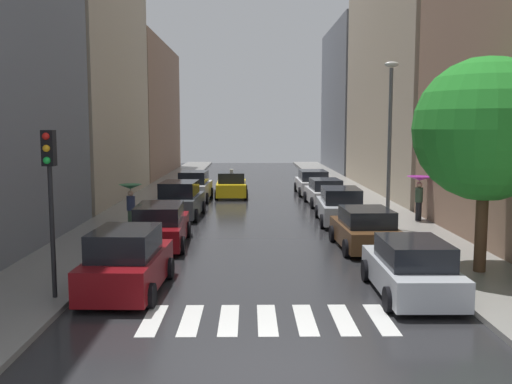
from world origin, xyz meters
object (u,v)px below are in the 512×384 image
object	(u,v)px
parked_car_left_nearest	(127,263)
lamp_post_right	(390,134)
parked_car_right_fourth	(325,193)
pedestrian_near_tree	(419,187)
parked_car_left_second	(160,226)
parked_car_right_third	(340,207)
parked_car_right_second	(365,230)
taxi_midroad	(231,185)
traffic_light_left_corner	(50,176)
parked_car_left_third	(180,201)
parked_car_left_fourth	(194,187)
parked_car_right_nearest	(411,269)
street_tree_right	(486,130)
parked_car_right_fifth	(313,183)
pedestrian_foreground	(131,197)

from	to	relation	value
parked_car_left_nearest	lamp_post_right	xyz separation A→B (m)	(9.32, 8.89, 3.39)
parked_car_right_fourth	pedestrian_near_tree	world-z (taller)	pedestrian_near_tree
parked_car_left_second	parked_car_right_third	xyz separation A→B (m)	(7.69, 4.96, 0.03)
parked_car_left_second	parked_car_right_second	size ratio (longest dim) A/B	1.15
parked_car_right_fourth	lamp_post_right	distance (m)	9.15
taxi_midroad	traffic_light_left_corner	distance (m)	22.44
parked_car_left_third	taxi_midroad	xyz separation A→B (m)	(2.32, 8.19, -0.08)
parked_car_left_second	parked_car_left_third	distance (m)	6.70
parked_car_left_second	parked_car_right_third	distance (m)	9.15
parked_car_left_fourth	pedestrian_near_tree	distance (m)	14.09
parked_car_right_nearest	traffic_light_left_corner	world-z (taller)	traffic_light_left_corner
parked_car_left_fourth	taxi_midroad	world-z (taller)	parked_car_left_fourth
taxi_midroad	street_tree_right	xyz separation A→B (m)	(8.16, -19.46, 3.68)
pedestrian_near_tree	taxi_midroad	bearing A→B (deg)	-36.34
parked_car_right_fifth	parked_car_left_fourth	bearing A→B (deg)	111.70
pedestrian_foreground	pedestrian_near_tree	xyz separation A→B (m)	(13.06, 1.89, 0.21)
parked_car_right_nearest	parked_car_right_third	distance (m)	11.53
parked_car_left_third	parked_car_left_fourth	world-z (taller)	parked_car_left_third
parked_car_right_second	lamp_post_right	size ratio (longest dim) A/B	0.59
parked_car_right_nearest	taxi_midroad	size ratio (longest dim) A/B	0.98
parked_car_left_nearest	lamp_post_right	size ratio (longest dim) A/B	0.59
taxi_midroad	pedestrian_near_tree	xyz separation A→B (m)	(9.08, -10.07, 0.97)
parked_car_left_nearest	parked_car_right_fifth	bearing A→B (deg)	-16.68
parked_car_left_nearest	parked_car_right_third	bearing A→B (deg)	-32.46
parked_car_right_second	taxi_midroad	world-z (taller)	taxi_midroad
pedestrian_foreground	parked_car_right_second	bearing A→B (deg)	169.56
parked_car_right_nearest	pedestrian_near_tree	xyz separation A→B (m)	(3.59, 11.38, 1.00)
lamp_post_right	parked_car_right_second	bearing A→B (deg)	-115.86
parked_car_right_third	parked_car_left_third	bearing A→B (deg)	79.52
parked_car_right_fifth	taxi_midroad	bearing A→B (deg)	104.15
parked_car_left_nearest	street_tree_right	distance (m)	11.09
pedestrian_foreground	parked_car_left_third	bearing A→B (deg)	-103.04
parked_car_left_second	parked_car_right_nearest	size ratio (longest dim) A/B	1.12
pedestrian_near_tree	parked_car_right_third	bearing A→B (deg)	9.33
parked_car_left_fourth	traffic_light_left_corner	distance (m)	20.46
taxi_midroad	street_tree_right	bearing A→B (deg)	-158.21
parked_car_right_fifth	street_tree_right	world-z (taller)	street_tree_right
parked_car_left_second	parked_car_left_fourth	size ratio (longest dim) A/B	1.15
parked_car_right_second	parked_car_right_third	world-z (taller)	parked_car_right_third
lamp_post_right	parked_car_right_fifth	bearing A→B (deg)	97.23
parked_car_right_second	pedestrian_near_tree	distance (m)	6.69
parked_car_right_nearest	parked_car_right_fourth	world-z (taller)	parked_car_right_nearest
parked_car_right_second	parked_car_right_fifth	world-z (taller)	parked_car_right_fifth
parked_car_right_second	pedestrian_foreground	world-z (taller)	pedestrian_foreground
parked_car_left_third	lamp_post_right	size ratio (longest dim) A/B	0.62
parked_car_left_third	pedestrian_near_tree	bearing A→B (deg)	-96.70
parked_car_left_nearest	taxi_midroad	xyz separation A→B (m)	(2.21, 21.06, -0.07)
parked_car_left_second	lamp_post_right	distance (m)	10.35
parked_car_left_fourth	pedestrian_near_tree	world-z (taller)	pedestrian_near_tree
parked_car_right_fifth	pedestrian_foreground	world-z (taller)	pedestrian_foreground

